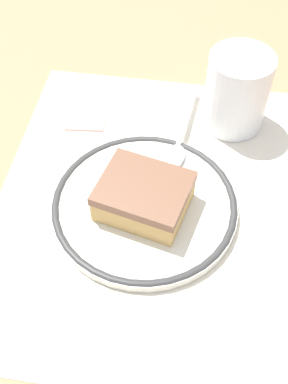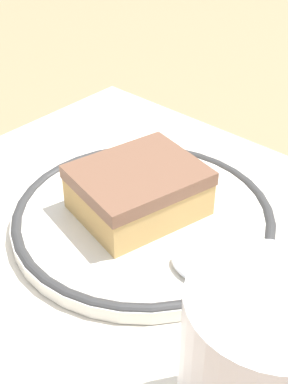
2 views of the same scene
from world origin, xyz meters
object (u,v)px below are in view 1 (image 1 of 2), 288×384
Objects in this scene: spoon at (180,139)px; cup at (236,95)px; plate at (144,205)px; cake_slice at (145,196)px; sugar_packet at (85,121)px.

cup reaches higher than spoon.
cup is at bearing -30.16° from plate.
cake_slice is 2.20× the size of sugar_packet.
sugar_packet is (0.13, 0.10, -0.00)m from plate.
cup reaches higher than plate.
cake_slice is at bearing -163.83° from plate.
plate is at bearing 163.54° from spoon.
cup is (0.16, -0.09, 0.01)m from cake_slice.
spoon is 3.05× the size of sugar_packet.
cake_slice reaches higher than spoon.
plate is 0.02m from cake_slice.
spoon reaches higher than plate.
cup reaches higher than cake_slice.
plate is 0.19m from cup.
spoon is 0.09m from cup.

